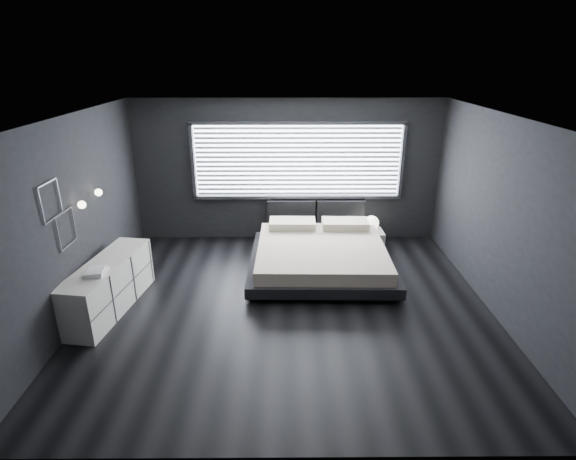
{
  "coord_description": "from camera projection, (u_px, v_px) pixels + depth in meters",
  "views": [
    {
      "loc": [
        -0.05,
        -5.91,
        3.56
      ],
      "look_at": [
        0.0,
        0.85,
        0.9
      ],
      "focal_mm": 28.0,
      "sensor_mm": 36.0,
      "label": 1
    }
  ],
  "objects": [
    {
      "name": "wall_art_upper",
      "position": [
        51.0,
        201.0,
        5.6
      ],
      "size": [
        0.01,
        0.48,
        0.48
      ],
      "color": "#47474C",
      "rests_on": "ground"
    },
    {
      "name": "bed",
      "position": [
        321.0,
        255.0,
        7.83
      ],
      "size": [
        2.48,
        2.37,
        0.63
      ],
      "color": "black",
      "rests_on": "ground"
    },
    {
      "name": "window",
      "position": [
        298.0,
        161.0,
        8.72
      ],
      "size": [
        4.14,
        0.09,
        1.52
      ],
      "color": "white",
      "rests_on": "ground"
    },
    {
      "name": "headboard",
      "position": [
        316.0,
        213.0,
        9.05
      ],
      "size": [
        1.96,
        0.16,
        0.52
      ],
      "color": "black",
      "rests_on": "ground"
    },
    {
      "name": "dresser",
      "position": [
        109.0,
        286.0,
        6.61
      ],
      "size": [
        0.8,
        1.93,
        0.75
      ],
      "color": "silver",
      "rests_on": "ground"
    },
    {
      "name": "room",
      "position": [
        288.0,
        219.0,
        6.29
      ],
      "size": [
        6.04,
        6.0,
        2.8
      ],
      "color": "black",
      "rests_on": "ground"
    },
    {
      "name": "book_stack",
      "position": [
        96.0,
        272.0,
        6.14
      ],
      "size": [
        0.27,
        0.35,
        0.07
      ],
      "color": "white",
      "rests_on": "dresser"
    },
    {
      "name": "sconce_near",
      "position": [
        82.0,
        205.0,
        6.25
      ],
      "size": [
        0.18,
        0.11,
        0.11
      ],
      "color": "silver",
      "rests_on": "ground"
    },
    {
      "name": "wall_art_lower",
      "position": [
        66.0,
        229.0,
        6.0
      ],
      "size": [
        0.01,
        0.48,
        0.48
      ],
      "color": "#47474C",
      "rests_on": "ground"
    },
    {
      "name": "orb_lamp",
      "position": [
        371.0,
        223.0,
        8.77
      ],
      "size": [
        0.29,
        0.29,
        0.29
      ],
      "primitive_type": "sphere",
      "color": "white",
      "rests_on": "nightstand"
    },
    {
      "name": "nightstand",
      "position": [
        368.0,
        239.0,
        8.84
      ],
      "size": [
        0.57,
        0.48,
        0.33
      ],
      "primitive_type": "cube",
      "rotation": [
        0.0,
        0.0,
        0.03
      ],
      "color": "silver",
      "rests_on": "ground"
    },
    {
      "name": "sconce_far",
      "position": [
        98.0,
        192.0,
        6.8
      ],
      "size": [
        0.18,
        0.11,
        0.11
      ],
      "color": "silver",
      "rests_on": "ground"
    }
  ]
}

